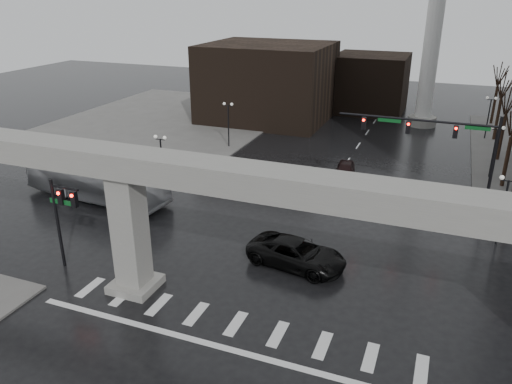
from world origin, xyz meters
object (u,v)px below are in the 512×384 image
pickup_truck (297,253)px  city_bus (96,177)px  far_car (345,170)px  signal_mast_arm (443,140)px

pickup_truck → city_bus: 19.75m
pickup_truck → far_car: (-0.55, 17.48, -0.18)m
city_bus → far_car: bearing=-49.4°
signal_mast_arm → city_bus: (-26.94, -8.25, -3.95)m
signal_mast_arm → pickup_truck: 15.75m
pickup_truck → far_car: size_ratio=1.53×
city_bus → pickup_truck: bearing=-97.5°
signal_mast_arm → city_bus: bearing=-163.0°
signal_mast_arm → pickup_truck: bearing=-121.2°
signal_mast_arm → city_bus: 28.45m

